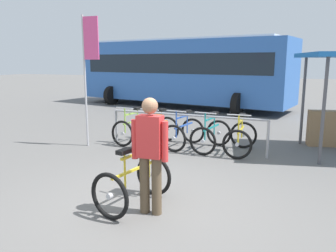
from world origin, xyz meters
TOP-DOWN VIEW (x-y plane):
  - ground_plane at (0.00, 0.00)m, footprint 80.00×80.00m
  - bike_rack_rail at (-0.46, 3.28)m, footprint 3.91×0.23m
  - racked_bike_lime at (-1.96, 3.53)m, footprint 0.81×1.19m
  - racked_bike_orange at (-1.26, 3.50)m, footprint 0.83×1.20m
  - racked_bike_blue at (-0.56, 3.46)m, footprint 0.84×1.19m
  - racked_bike_teal at (0.14, 3.43)m, footprint 0.82×1.17m
  - racked_bike_yellow at (0.84, 3.40)m, footprint 0.67×1.11m
  - featured_bicycle at (-0.17, -0.01)m, footprint 0.88×1.24m
  - person_with_featured_bike at (0.14, -0.22)m, footprint 0.53×0.22m
  - bus_distant at (-3.03, 10.79)m, footprint 10.30×4.74m
  - banner_flag at (-2.77, 2.79)m, footprint 0.45×0.05m

SIDE VIEW (x-z plane):
  - ground_plane at x=0.00m, z-range 0.00..0.00m
  - racked_bike_yellow at x=0.84m, z-range -0.12..0.86m
  - racked_bike_lime at x=-1.96m, z-range -0.12..0.86m
  - racked_bike_blue at x=-0.56m, z-range -0.12..0.85m
  - racked_bike_orange at x=-1.26m, z-range -0.12..0.86m
  - racked_bike_teal at x=0.14m, z-range -0.12..0.85m
  - featured_bicycle at x=-0.17m, z-range -0.04..0.93m
  - bike_rack_rail at x=-0.46m, z-range 0.25..1.12m
  - person_with_featured_bike at x=0.14m, z-range 0.09..1.73m
  - bus_distant at x=-3.03m, z-range 0.20..3.28m
  - banner_flag at x=-2.77m, z-range 0.63..3.83m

